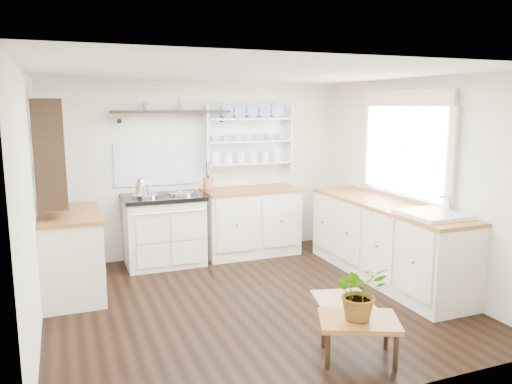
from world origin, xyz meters
The scene contains 19 objects.
floor centered at (0.00, 0.00, 0.00)m, with size 4.00×3.80×0.01m, color black.
wall_back centered at (0.00, 1.90, 1.15)m, with size 4.00×0.02×2.30m, color silver.
wall_right centered at (2.00, 0.00, 1.15)m, with size 0.02×3.80×2.30m, color silver.
wall_left centered at (-2.00, 0.00, 1.15)m, with size 0.02×3.80×2.30m, color silver.
ceiling centered at (0.00, 0.00, 2.30)m, with size 4.00×3.80×0.01m, color white.
window centered at (1.95, 0.15, 1.56)m, with size 0.08×1.55×1.22m.
aga_cooker centered at (-0.58, 1.57, 0.45)m, with size 0.99×0.69×0.92m.
back_cabinets centered at (0.60, 1.60, 0.46)m, with size 1.27×0.63×0.90m.
right_cabinets centered at (1.70, 0.10, 0.46)m, with size 0.62×2.43×0.90m.
belfast_sink centered at (1.70, -0.65, 0.80)m, with size 0.55×0.60×0.45m.
left_cabinets centered at (-1.70, 0.90, 0.46)m, with size 0.62×1.13×0.90m.
plate_rack centered at (0.65, 1.86, 1.56)m, with size 1.20×0.22×0.90m.
high_shelf centered at (-0.40, 1.78, 1.91)m, with size 1.50×0.29×0.16m.
left_shelving centered at (-1.84, 0.90, 1.55)m, with size 0.28×0.80×1.05m, color black.
kettle centered at (-0.86, 1.45, 1.03)m, with size 0.17×0.17×0.21m, color silver, non-canonical shape.
utensil_crock centered at (0.03, 1.68, 0.99)m, with size 0.13×0.13×0.15m, color #AD5D3F.
center_table centered at (0.37, -1.40, 0.29)m, with size 0.74×0.65×0.33m.
potted_plant centered at (0.37, -1.40, 0.56)m, with size 0.40×0.35×0.45m, color #3F7233.
floor_rug centered at (0.86, -0.45, 0.01)m, with size 0.55×0.85×0.02m, color olive.
Camera 1 is at (-1.74, -4.55, 2.00)m, focal length 35.00 mm.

